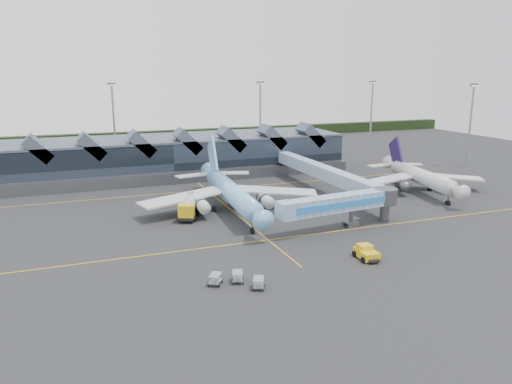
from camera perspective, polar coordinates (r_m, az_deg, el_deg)
name	(u,v)px	position (r m, az deg, el deg)	size (l,w,h in m)	color
ground	(250,225)	(85.34, -0.65, -3.85)	(260.00, 260.00, 0.00)	#262628
taxi_stripes	(232,211)	(94.39, -2.76, -2.13)	(120.00, 60.00, 0.01)	#C68A17
tree_line_far	(147,137)	(189.95, -12.31, 6.21)	(260.00, 4.00, 4.00)	black
terminal	(166,156)	(127.55, -10.23, 4.07)	(90.00, 22.25, 12.52)	black
light_masts	(243,117)	(148.17, -1.48, 8.56)	(132.40, 42.56, 22.45)	gray
main_airliner	(230,191)	(93.83, -3.02, 0.14)	(34.63, 39.90, 12.81)	#74ACEB
regional_jet	(419,176)	(114.25, 18.13, 1.77)	(28.80, 31.78, 10.93)	silver
jet_bridge	(347,203)	(84.62, 10.39, -1.24)	(23.44, 5.86, 5.92)	#7B9CCD
fuel_truck	(189,205)	(91.24, -7.63, -1.49)	(6.00, 10.57, 3.59)	black
pushback_tug	(366,253)	(72.19, 12.50, -6.80)	(2.95, 4.43, 1.89)	gold
baggage_carts	(237,279)	(62.25, -2.18, -9.94)	(6.63, 5.29, 1.38)	#989BA1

